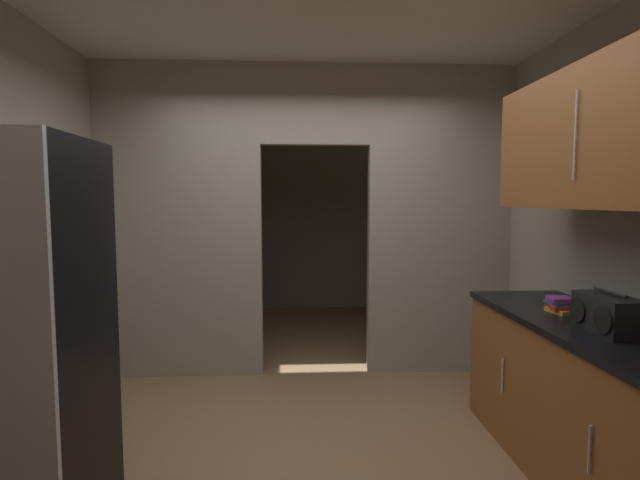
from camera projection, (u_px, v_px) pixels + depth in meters
ground at (313, 462)px, 2.90m from camera, size 20.00×20.00×0.00m
kitchen_overhead_slab at (310, 12)px, 3.12m from camera, size 4.10×7.05×0.06m
kitchen_partition at (305, 212)px, 4.30m from camera, size 3.70×0.12×2.78m
adjoining_room_shell at (304, 215)px, 6.20m from camera, size 3.70×2.77×2.78m
refrigerator at (3, 341)px, 2.21m from camera, size 0.79×0.72×1.87m
lower_cabinet_run at (596, 409)px, 2.59m from camera, size 0.66×2.05×0.91m
upper_cabinet_counterside at (610, 135)px, 2.47m from camera, size 0.36×1.84×0.76m
boombox at (608, 314)px, 2.44m from camera, size 0.20×0.36×0.22m
book_stack at (560, 305)px, 2.87m from camera, size 0.16×0.18×0.09m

